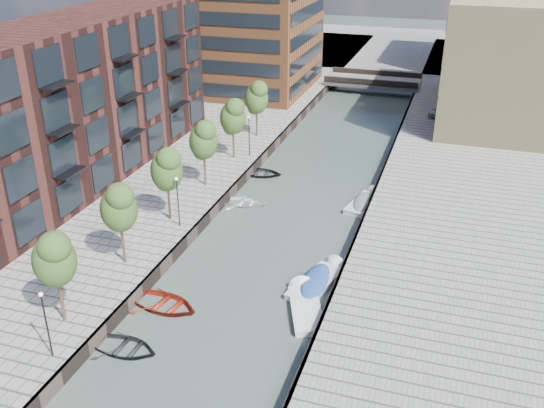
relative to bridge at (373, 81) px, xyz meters
The scene contains 27 objects.
water 32.03m from the bridge, 90.00° to the right, with size 300.00×300.00×0.00m, color #38473F.
quay_left 48.17m from the bridge, 138.37° to the right, with size 60.00×140.00×1.00m, color gray.
quay_right 35.79m from the bridge, 63.43° to the right, with size 20.00×140.00×1.00m, color gray.
quay_wall_left 32.59m from the bridge, 100.79° to the right, with size 0.25×140.00×1.00m, color #332823.
quay_wall_right 32.59m from the bridge, 79.21° to the right, with size 0.25×140.00×1.00m, color #332823.
far_closure 28.01m from the bridge, 90.00° to the left, with size 80.00×40.00×1.00m, color gray.
apartment_block 46.99m from the bridge, 115.46° to the right, with size 8.00×38.00×14.00m, color #321713.
tan_block_near 19.99m from the bridge, 32.01° to the right, with size 12.00×25.00×14.00m, color tan.
tan_block_far 23.87m from the bridge, 45.00° to the left, with size 12.00×20.00×16.00m, color tan.
bridge is the anchor object (origin of this frame).
tree_1 61.71m from the bridge, 97.93° to the right, with size 2.50×2.50×5.95m.
tree_2 54.81m from the bridge, 98.95° to the right, with size 2.50×2.50×5.95m.
tree_3 47.92m from the bridge, 100.25° to the right, with size 2.50×2.50×5.95m.
tree_4 41.08m from the bridge, 102.00° to the right, with size 2.50×2.50×5.95m.
tree_5 34.30m from the bridge, 104.44° to the right, with size 2.50×2.50×5.95m.
tree_6 27.63m from the bridge, 108.10° to the right, with size 2.50×2.50×5.95m.
lamp_0 64.44m from the bridge, 96.42° to the right, with size 0.24×0.24×4.12m.
lamp_1 48.58m from the bridge, 98.53° to the right, with size 0.24×0.24×4.12m.
lamp_2 32.87m from the bridge, 102.68° to the right, with size 0.24×0.24×4.12m.
sloop_0 61.55m from the bridge, 94.08° to the right, with size 2.98×4.17×0.86m, color black.
sloop_2 56.99m from the bridge, 94.17° to the right, with size 3.41×4.77×0.99m, color maroon.
sloop_3 41.22m from the bridge, 96.32° to the right, with size 2.86×4.00×0.83m, color white.
sloop_4 34.70m from the bridge, 98.96° to the right, with size 3.16×4.43×0.92m, color black.
motorboat_2 54.16m from the bridge, 85.26° to the right, with size 3.63×5.65×1.78m.
motorboat_3 51.24m from the bridge, 84.74° to the right, with size 3.27×5.80×1.83m.
motorboat_4 38.00m from the bridge, 81.66° to the right, with size 2.78×5.27×1.67m.
car 16.17m from the bridge, 51.80° to the right, with size 1.44×3.57×1.22m, color #959799.
Camera 1 is at (12.38, -13.40, 22.93)m, focal length 40.00 mm.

